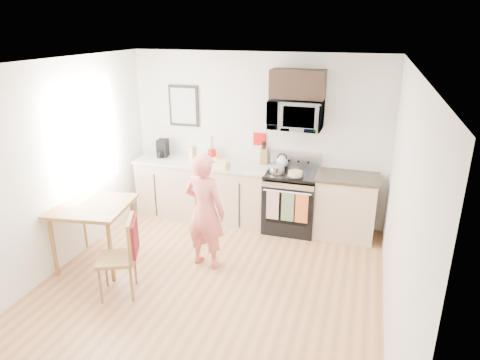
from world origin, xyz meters
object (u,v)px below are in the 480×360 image
(microwave, at_px, (296,114))
(cake, at_px, (295,174))
(chair, at_px, (127,246))
(dining_table, at_px, (93,211))
(person, at_px, (205,211))
(range, at_px, (291,202))

(microwave, xyz_separation_m, cake, (0.08, -0.29, -0.80))
(chair, bearing_deg, dining_table, 125.04)
(person, relative_size, dining_table, 1.70)
(range, distance_m, person, 1.63)
(range, height_order, dining_table, range)
(dining_table, bearing_deg, cake, 33.99)
(chair, bearing_deg, range, 32.79)
(range, bearing_deg, person, -122.37)
(microwave, distance_m, dining_table, 3.06)
(microwave, bearing_deg, cake, -74.98)
(person, xyz_separation_m, chair, (-0.61, -0.85, -0.15))
(chair, distance_m, cake, 2.56)
(microwave, relative_size, cake, 3.08)
(range, distance_m, microwave, 1.33)
(cake, bearing_deg, microwave, 105.02)
(range, height_order, chair, range)
(person, relative_size, chair, 1.59)
(range, bearing_deg, dining_table, -141.99)
(cake, bearing_deg, person, -128.74)
(dining_table, xyz_separation_m, cake, (2.30, 1.55, 0.22))
(microwave, height_order, cake, microwave)
(person, distance_m, dining_table, 1.42)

